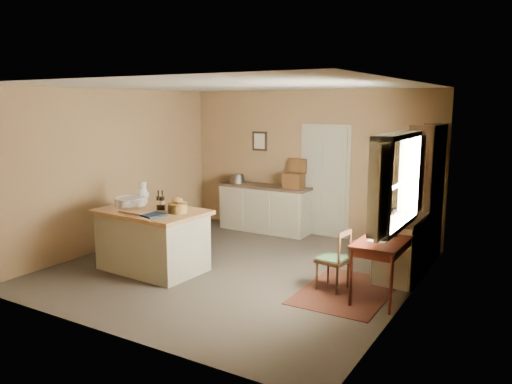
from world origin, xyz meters
TOP-DOWN VIEW (x-y plane):
  - ground at (0.00, 0.00)m, footprint 5.00×5.00m
  - wall_back at (0.00, 2.50)m, footprint 5.00×0.10m
  - wall_front at (0.00, -2.50)m, footprint 5.00×0.10m
  - wall_left at (-2.50, 0.00)m, footprint 0.10×5.00m
  - wall_right at (2.50, 0.00)m, footprint 0.10×5.00m
  - ceiling at (0.00, 0.00)m, footprint 5.00×5.00m
  - door at (0.35, 2.47)m, footprint 0.97×0.06m
  - framed_prints at (0.20, 2.48)m, footprint 2.82×0.02m
  - window at (2.42, -0.20)m, footprint 0.25×1.99m
  - work_island at (-1.06, -0.65)m, footprint 1.63×1.11m
  - sideboard at (-0.77, 2.20)m, footprint 1.82×0.52m
  - rug at (1.75, -0.03)m, footprint 1.11×1.61m
  - writing_desk at (2.20, -0.03)m, footprint 0.57×0.93m
  - desk_chair at (1.55, -0.04)m, footprint 0.42×0.42m
  - right_cabinet at (2.20, 0.86)m, footprint 0.56×1.01m
  - shelving_unit at (2.36, 1.78)m, footprint 0.36×0.96m

SIDE VIEW (x-z plane):
  - ground at x=0.00m, z-range 0.00..0.00m
  - rug at x=1.75m, z-range 0.00..0.01m
  - desk_chair at x=1.55m, z-range 0.00..0.80m
  - right_cabinet at x=2.20m, z-range -0.04..0.95m
  - sideboard at x=-0.77m, z-range -0.11..1.07m
  - work_island at x=-1.06m, z-range -0.12..1.08m
  - writing_desk at x=2.20m, z-range 0.26..1.08m
  - door at x=0.35m, z-range 0.00..2.11m
  - shelving_unit at x=2.36m, z-range 0.00..2.14m
  - wall_back at x=0.00m, z-range 0.00..2.70m
  - wall_front at x=0.00m, z-range 0.00..2.70m
  - wall_left at x=-2.50m, z-range 0.00..2.70m
  - wall_right at x=2.50m, z-range 0.00..2.70m
  - window at x=2.42m, z-range 0.99..2.11m
  - framed_prints at x=0.20m, z-range 1.53..1.91m
  - ceiling at x=0.00m, z-range 2.70..2.70m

